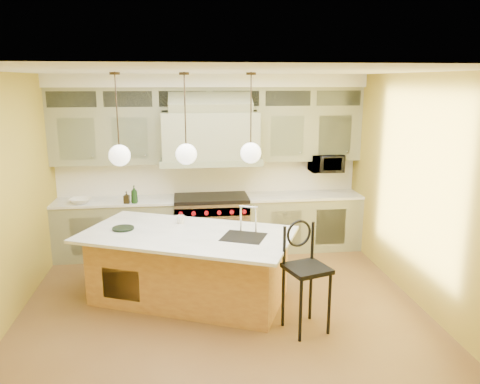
{
  "coord_description": "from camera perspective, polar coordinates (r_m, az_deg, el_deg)",
  "views": [
    {
      "loc": [
        -0.45,
        -5.27,
        2.8
      ],
      "look_at": [
        0.3,
        0.7,
        1.36
      ],
      "focal_mm": 35.0,
      "sensor_mm": 36.0,
      "label": 1
    }
  ],
  "objects": [
    {
      "name": "floor",
      "position": [
        5.98,
        -2.05,
        -14.47
      ],
      "size": [
        5.0,
        5.0,
        0.0
      ],
      "primitive_type": "plane",
      "color": "brown",
      "rests_on": "ground"
    },
    {
      "name": "ceiling",
      "position": [
        5.29,
        -2.32,
        14.51
      ],
      "size": [
        5.0,
        5.0,
        0.0
      ],
      "primitive_type": "plane",
      "rotation": [
        3.14,
        0.0,
        0.0
      ],
      "color": "white",
      "rests_on": "wall_back"
    },
    {
      "name": "wall_back",
      "position": [
        7.9,
        -3.76,
        3.56
      ],
      "size": [
        5.0,
        0.0,
        5.0
      ],
      "primitive_type": "plane",
      "rotation": [
        1.57,
        0.0,
        0.0
      ],
      "color": "#B29831",
      "rests_on": "ground"
    },
    {
      "name": "wall_front",
      "position": [
        3.11,
        1.93,
        -12.23
      ],
      "size": [
        5.0,
        0.0,
        5.0
      ],
      "primitive_type": "plane",
      "rotation": [
        -1.57,
        0.0,
        0.0
      ],
      "color": "#B29831",
      "rests_on": "ground"
    },
    {
      "name": "wall_right",
      "position": [
        6.19,
        21.56,
        -0.12
      ],
      "size": [
        0.0,
        5.0,
        5.0
      ],
      "primitive_type": "plane",
      "rotation": [
        1.57,
        0.0,
        -1.57
      ],
      "color": "#B29831",
      "rests_on": "ground"
    },
    {
      "name": "back_cabinetry",
      "position": [
        7.64,
        -3.64,
        3.07
      ],
      "size": [
        5.0,
        0.77,
        2.9
      ],
      "color": "gray",
      "rests_on": "floor"
    },
    {
      "name": "range",
      "position": [
        7.78,
        -3.49,
        -3.91
      ],
      "size": [
        1.2,
        0.74,
        0.96
      ],
      "color": "silver",
      "rests_on": "floor"
    },
    {
      "name": "kitchen_island",
      "position": [
        6.17,
        -6.17,
        -8.82
      ],
      "size": [
        2.96,
        2.32,
        1.35
      ],
      "rotation": [
        0.0,
        0.0,
        -0.41
      ],
      "color": "#9E6238",
      "rests_on": "floor"
    },
    {
      "name": "counter_stool",
      "position": [
        5.38,
        7.96,
        -9.33
      ],
      "size": [
        0.56,
        0.56,
        1.27
      ],
      "rotation": [
        0.0,
        0.0,
        0.31
      ],
      "color": "black",
      "rests_on": "floor"
    },
    {
      "name": "microwave",
      "position": [
        8.01,
        10.44,
        3.5
      ],
      "size": [
        0.54,
        0.37,
        0.3
      ],
      "primitive_type": "imported",
      "color": "black",
      "rests_on": "back_cabinetry"
    },
    {
      "name": "oil_bottle_a",
      "position": [
        7.44,
        -12.77,
        -0.29
      ],
      "size": [
        0.11,
        0.11,
        0.28
      ],
      "primitive_type": "imported",
      "rotation": [
        0.0,
        0.0,
        0.04
      ],
      "color": "#163314",
      "rests_on": "back_cabinetry"
    },
    {
      "name": "oil_bottle_b",
      "position": [
        7.46,
        -13.65,
        -0.65
      ],
      "size": [
        0.1,
        0.1,
        0.19
      ],
      "primitive_type": "imported",
      "rotation": [
        0.0,
        0.0,
        -0.13
      ],
      "color": "black",
      "rests_on": "back_cabinetry"
    },
    {
      "name": "fruit_bowl",
      "position": [
        7.68,
        -18.86,
        -1.01
      ],
      "size": [
        0.33,
        0.33,
        0.08
      ],
      "primitive_type": "imported",
      "rotation": [
        0.0,
        0.0,
        -0.04
      ],
      "color": "white",
      "rests_on": "back_cabinetry"
    },
    {
      "name": "cup",
      "position": [
        6.37,
        -7.28,
        -3.34
      ],
      "size": [
        0.12,
        0.12,
        0.11
      ],
      "primitive_type": "imported",
      "rotation": [
        0.0,
        0.0,
        -0.08
      ],
      "color": "white",
      "rests_on": "kitchen_island"
    },
    {
      "name": "pendant_left",
      "position": [
        5.83,
        -14.49,
        4.62
      ],
      "size": [
        0.26,
        0.26,
        1.11
      ],
      "color": "#2D2319",
      "rests_on": "ceiling"
    },
    {
      "name": "pendant_center",
      "position": [
        5.78,
        -6.58,
        4.89
      ],
      "size": [
        0.26,
        0.26,
        1.11
      ],
      "color": "#2D2319",
      "rests_on": "ceiling"
    },
    {
      "name": "pendant_right",
      "position": [
        5.84,
        1.32,
        5.07
      ],
      "size": [
        0.26,
        0.26,
        1.11
      ],
      "color": "#2D2319",
      "rests_on": "ceiling"
    }
  ]
}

